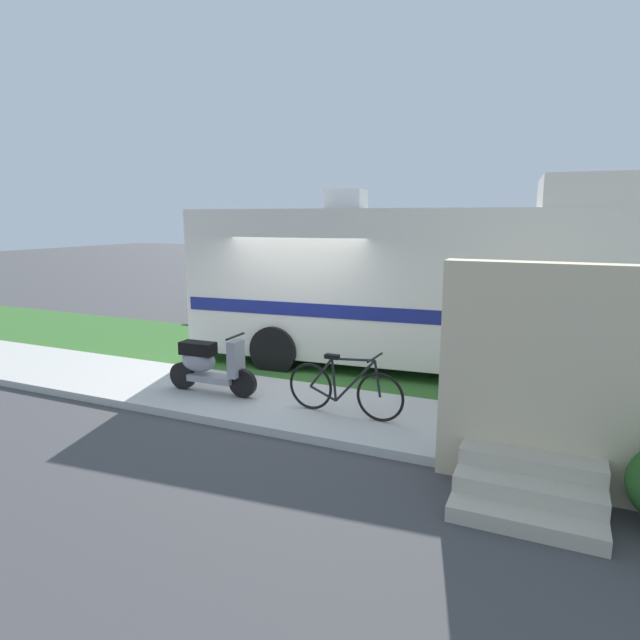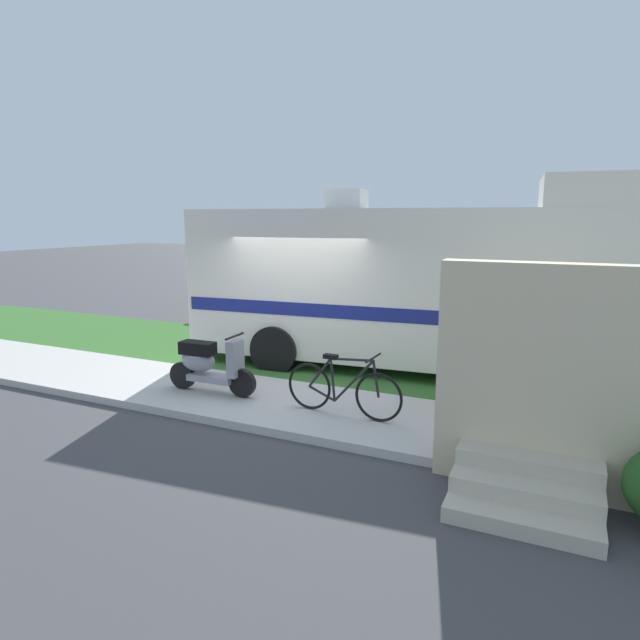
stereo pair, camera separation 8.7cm
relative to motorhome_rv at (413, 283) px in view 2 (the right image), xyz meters
The scene contains 9 objects.
ground_plane 2.94m from the motorhome_rv, 135.42° to the right, with size 80.00×80.00×0.00m, color #424244.
sidewalk 3.74m from the motorhome_rv, 120.77° to the right, with size 24.00×2.00×0.12m.
grass_strip 2.38m from the motorhome_rv, behind, with size 24.00×3.40×0.08m.
motorhome_rv is the anchor object (origin of this frame).
scooter 4.03m from the motorhome_rv, 129.16° to the right, with size 1.55×0.50×0.97m.
bicycle 3.27m from the motorhome_rv, 92.70° to the right, with size 1.74×0.52×0.90m.
pickup_truck_near 6.80m from the motorhome_rv, 137.46° to the left, with size 5.45×2.48×1.80m.
porch_steps 4.68m from the motorhome_rv, 59.56° to the right, with size 2.00×1.26×2.40m.
bottle_green 4.70m from the motorhome_rv, 41.71° to the right, with size 0.08×0.08×0.23m.
Camera 2 is at (4.27, -7.96, 2.84)m, focal length 30.09 mm.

